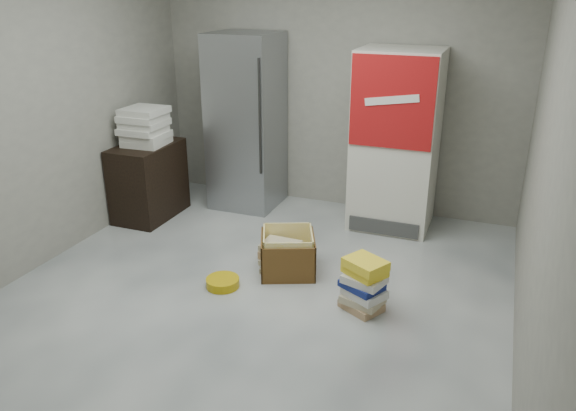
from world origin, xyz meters
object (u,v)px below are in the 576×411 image
at_px(coke_cooler, 396,141).
at_px(steel_fridge, 247,122).
at_px(wood_shelf, 149,181).
at_px(phonebook_stack_main, 364,285).
at_px(cardboard_box, 288,255).

bearing_deg(coke_cooler, steel_fridge, 179.82).
relative_size(wood_shelf, phonebook_stack_main, 1.82).
bearing_deg(steel_fridge, cardboard_box, -53.57).
bearing_deg(phonebook_stack_main, cardboard_box, 178.30).
xyz_separation_m(wood_shelf, phonebook_stack_main, (2.62, -1.03, -0.18)).
xyz_separation_m(steel_fridge, cardboard_box, (1.02, -1.39, -0.80)).
xyz_separation_m(steel_fridge, phonebook_stack_main, (1.79, -1.76, -0.73)).
bearing_deg(steel_fridge, coke_cooler, -0.18).
height_order(phonebook_stack_main, cardboard_box, phonebook_stack_main).
height_order(wood_shelf, phonebook_stack_main, wood_shelf).
distance_m(steel_fridge, coke_cooler, 1.65).
height_order(steel_fridge, coke_cooler, steel_fridge).
relative_size(coke_cooler, phonebook_stack_main, 4.11).
distance_m(steel_fridge, phonebook_stack_main, 2.61).
distance_m(coke_cooler, cardboard_box, 1.69).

